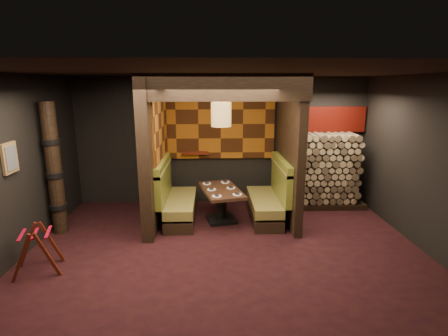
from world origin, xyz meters
TOP-DOWN VIEW (x-y plane):
  - floor at (0.00, 0.00)m, footprint 6.50×5.50m
  - ceiling at (0.00, 0.00)m, footprint 6.50×5.50m
  - wall_back at (0.00, 2.76)m, footprint 6.50×0.02m
  - wall_front at (0.00, -2.76)m, footprint 6.50×0.02m
  - wall_left at (-3.26, 0.00)m, footprint 0.02×5.50m
  - wall_right at (3.26, 0.00)m, footprint 0.02×5.50m
  - partition_left at (-1.35, 1.65)m, footprint 0.20×2.20m
  - partition_right at (1.30, 1.70)m, footprint 0.15×2.10m
  - header_beam at (-0.02, 0.70)m, footprint 2.85×0.18m
  - tapa_back_panel at (-0.02, 2.71)m, footprint 2.40×0.06m
  - tapa_side_panel at (-1.23, 1.82)m, footprint 0.04×1.85m
  - lacquer_shelf at (-0.60, 2.65)m, footprint 0.60×0.12m
  - booth_bench_left at (-0.96, 1.65)m, footprint 0.68×1.60m
  - booth_bench_right at (0.93, 1.65)m, footprint 0.68×1.60m
  - dining_table at (-0.05, 1.54)m, footprint 0.95×1.38m
  - place_settings at (-0.05, 1.54)m, footprint 0.76×1.11m
  - pendant_lamp at (-0.05, 1.49)m, footprint 0.38×0.38m
  - framed_picture at (-3.22, 0.10)m, footprint 0.05×0.36m
  - luggage_rack at (-2.78, -0.32)m, footprint 0.77×0.63m
  - totem_column at (-3.05, 1.10)m, footprint 0.31×0.31m
  - firewood_stack at (2.29, 2.35)m, footprint 1.73×0.70m
  - mosaic_header at (2.29, 2.68)m, footprint 1.83×0.10m
  - bay_front_post at (1.39, 1.96)m, footprint 0.08×0.08m

SIDE VIEW (x-z plane):
  - floor at x=0.00m, z-range -0.02..0.00m
  - luggage_rack at x=-2.78m, z-range 0.00..0.73m
  - booth_bench_left at x=-0.96m, z-range -0.17..0.97m
  - booth_bench_right at x=0.93m, z-range -0.17..0.97m
  - dining_table at x=-0.05m, z-range 0.10..0.76m
  - place_settings at x=-0.05m, z-range 0.66..0.69m
  - firewood_stack at x=2.29m, z-range 0.00..1.64m
  - lacquer_shelf at x=-0.60m, z-range 1.15..1.21m
  - totem_column at x=-3.05m, z-range -0.01..2.39m
  - wall_back at x=0.00m, z-range 0.00..2.85m
  - wall_front at x=0.00m, z-range 0.00..2.85m
  - wall_left at x=-3.26m, z-range 0.00..2.85m
  - wall_right at x=3.26m, z-range 0.00..2.85m
  - partition_left at x=-1.35m, z-range 0.00..2.85m
  - partition_right at x=1.30m, z-range 0.00..2.85m
  - bay_front_post at x=1.39m, z-range 0.00..2.85m
  - framed_picture at x=-3.22m, z-range 1.39..1.85m
  - tapa_back_panel at x=-0.02m, z-range 1.04..2.60m
  - tapa_side_panel at x=-1.23m, z-range 1.12..2.58m
  - mosaic_header at x=2.29m, z-range 1.64..2.20m
  - pendant_lamp at x=-0.05m, z-range 1.66..2.61m
  - header_beam at x=-0.02m, z-range 2.41..2.85m
  - ceiling at x=0.00m, z-range 2.85..2.87m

